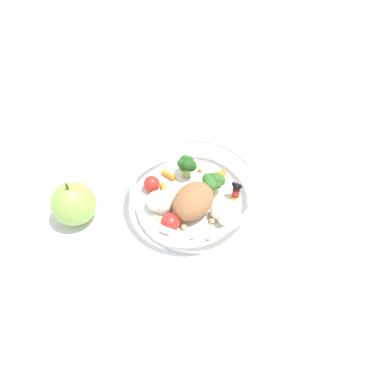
{
  "coord_description": "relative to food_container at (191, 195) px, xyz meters",
  "views": [
    {
      "loc": [
        0.38,
        -0.1,
        0.52
      ],
      "look_at": [
        0.01,
        -0.0,
        0.03
      ],
      "focal_mm": 35.24,
      "sensor_mm": 36.0,
      "label": 1
    }
  ],
  "objects": [
    {
      "name": "ground_plane",
      "position": [
        -0.01,
        0.01,
        -0.03
      ],
      "size": [
        2.4,
        2.4,
        0.0
      ],
      "primitive_type": "plane",
      "color": "white"
    },
    {
      "name": "food_container",
      "position": [
        0.0,
        0.0,
        0.0
      ],
      "size": [
        0.21,
        0.21,
        0.06
      ],
      "color": "white",
      "rests_on": "ground_plane"
    },
    {
      "name": "loose_apple",
      "position": [
        -0.03,
        -0.19,
        0.01
      ],
      "size": [
        0.07,
        0.07,
        0.08
      ],
      "color": "#8CB74C",
      "rests_on": "ground_plane"
    }
  ]
}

